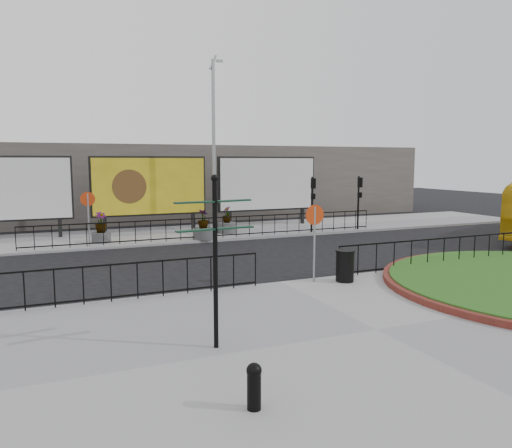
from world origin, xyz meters
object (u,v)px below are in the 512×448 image
planter_a (101,231)px  planter_b (203,229)px  bollard (254,384)px  litter_bin (345,266)px  fingerpost_sign (215,245)px  planter_c (227,224)px  billboard_mid (150,186)px  lamp_post (214,144)px

planter_a → planter_b: 4.85m
bollard → litter_bin: 8.80m
fingerpost_sign → planter_c: size_ratio=2.50×
bollard → planter_a: bearing=91.1°
planter_b → billboard_mid: bearing=117.7°
bollard → planter_a: size_ratio=0.52×
billboard_mid → bollard: 20.51m
planter_b → planter_c: 2.43m
billboard_mid → planter_c: (3.70, -1.97, -2.02)m
lamp_post → planter_b: bearing=-125.3°
planter_a → fingerpost_sign: bearing=-87.5°
lamp_post → litter_bin: (0.40, -11.79, -4.19)m
billboard_mid → fingerpost_sign: 17.69m
planter_c → planter_a: bearing=-174.5°
billboard_mid → lamp_post: 4.23m
bollard → litter_bin: bearing=47.5°
lamp_post → bollard: (-5.54, -18.28, -4.30)m
fingerpost_sign → planter_a: size_ratio=2.46×
lamp_post → planter_a: 7.23m
bollard → planter_c: (6.23, 18.28, 0.05)m
billboard_mid → planter_c: billboard_mid is taller
lamp_post → planter_c: lamp_post is taller
billboard_mid → fingerpost_sign: billboard_mid is taller
planter_c → bollard: bearing=-108.8°
billboard_mid → bollard: size_ratio=8.26×
fingerpost_sign → litter_bin: 6.99m
litter_bin → planter_a: size_ratio=0.70×
billboard_mid → litter_bin: billboard_mid is taller
billboard_mid → bollard: billboard_mid is taller
fingerpost_sign → planter_c: bearing=66.7°
bollard → litter_bin: litter_bin is taller
litter_bin → planter_b: (-1.53, 10.19, -0.01)m
lamp_post → bollard: lamp_post is taller
fingerpost_sign → planter_b: fingerpost_sign is taller
fingerpost_sign → litter_bin: bearing=31.4°
lamp_post → planter_a: bearing=-173.9°
lamp_post → litter_bin: bearing=-88.0°
billboard_mid → bollard: (-2.53, -20.25, -2.07)m
lamp_post → litter_bin: 12.52m
planter_a → planter_c: size_ratio=1.02×
planter_a → planter_b: bearing=-11.5°
lamp_post → bollard: size_ratio=12.30×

